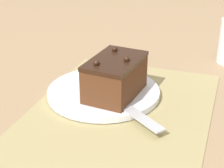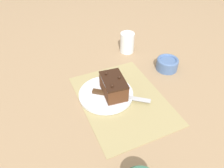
% 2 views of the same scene
% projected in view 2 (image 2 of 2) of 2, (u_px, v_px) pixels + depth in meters
% --- Properties ---
extents(ground_plane, '(3.00, 3.00, 0.00)m').
position_uv_depth(ground_plane, '(122.00, 100.00, 0.93)').
color(ground_plane, '#9E7F5B').
extents(placemat_woven, '(0.46, 0.34, 0.00)m').
position_uv_depth(placemat_woven, '(122.00, 99.00, 0.93)').
color(placemat_woven, tan).
rests_on(placemat_woven, ground_plane).
extents(cake_plate, '(0.23, 0.23, 0.01)m').
position_uv_depth(cake_plate, '(106.00, 94.00, 0.94)').
color(cake_plate, white).
rests_on(cake_plate, placemat_woven).
extents(chocolate_cake, '(0.15, 0.10, 0.09)m').
position_uv_depth(chocolate_cake, '(113.00, 86.00, 0.91)').
color(chocolate_cake, '#512D19').
rests_on(chocolate_cake, cake_plate).
extents(serving_knife, '(0.17, 0.21, 0.01)m').
position_uv_depth(serving_knife, '(111.00, 94.00, 0.92)').
color(serving_knife, '#472D19').
rests_on(serving_knife, cake_plate).
extents(drinking_glass, '(0.08, 0.08, 0.11)m').
position_uv_depth(drinking_glass, '(127.00, 43.00, 1.18)').
color(drinking_glass, white).
rests_on(drinking_glass, ground_plane).
extents(small_bowl, '(0.11, 0.11, 0.06)m').
position_uv_depth(small_bowl, '(167.00, 64.00, 1.08)').
color(small_bowl, '#4C6B9E').
rests_on(small_bowl, ground_plane).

